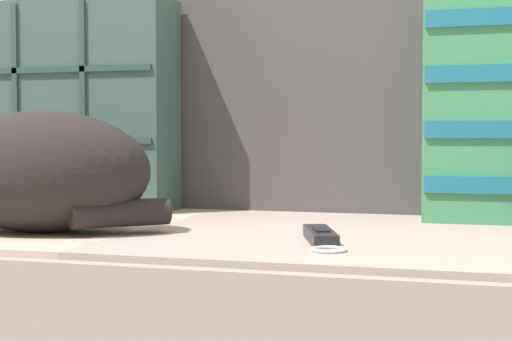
{
  "coord_description": "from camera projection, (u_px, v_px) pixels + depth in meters",
  "views": [
    {
      "loc": [
        0.36,
        -1.16,
        0.56
      ],
      "look_at": [
        -0.01,
        0.07,
        0.5
      ],
      "focal_mm": 55.0,
      "sensor_mm": 36.0,
      "label": 1
    }
  ],
  "objects": [
    {
      "name": "throw_pillow_quilted",
      "position": [
        66.0,
        106.0,
        1.68
      ],
      "size": [
        0.48,
        0.14,
        0.44
      ],
      "color": "#38514C",
      "rests_on": "couch"
    },
    {
      "name": "sleeping_cat",
      "position": [
        30.0,
        175.0,
        1.26
      ],
      "size": [
        0.41,
        0.29,
        0.2
      ],
      "color": "black",
      "rests_on": "couch"
    },
    {
      "name": "sofa_backrest",
      "position": [
        318.0,
        100.0,
        1.66
      ],
      "size": [
        2.13,
        0.14,
        0.46
      ],
      "color": "#474242",
      "rests_on": "couch"
    },
    {
      "name": "game_remote_far",
      "position": [
        321.0,
        237.0,
        1.15
      ],
      "size": [
        0.1,
        0.2,
        0.02
      ],
      "color": "black",
      "rests_on": "couch"
    }
  ]
}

